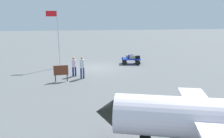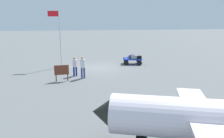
{
  "view_description": "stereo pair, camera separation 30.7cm",
  "coord_description": "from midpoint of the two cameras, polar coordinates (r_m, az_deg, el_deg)",
  "views": [
    {
      "loc": [
        1.77,
        20.26,
        4.8
      ],
      "look_at": [
        -0.49,
        6.0,
        1.29
      ],
      "focal_mm": 34.46,
      "sensor_mm": 36.0,
      "label": 1
    },
    {
      "loc": [
        1.47,
        20.3,
        4.8
      ],
      "look_at": [
        -0.49,
        6.0,
        1.29
      ],
      "focal_mm": 34.46,
      "sensor_mm": 36.0,
      "label": 2
    }
  ],
  "objects": [
    {
      "name": "suitcase_tan",
      "position": [
        22.21,
        5.04,
        3.19
      ],
      "size": [
        0.66,
        0.41,
        0.36
      ],
      "color": "gray",
      "rests_on": "luggage_cart"
    },
    {
      "name": "airplane_near",
      "position": [
        8.58,
        20.48,
        -11.98
      ],
      "size": [
        7.51,
        5.77,
        3.16
      ],
      "color": "white",
      "rests_on": "ground"
    },
    {
      "name": "signboard",
      "position": [
        16.7,
        -13.89,
        -0.57
      ],
      "size": [
        1.09,
        0.16,
        1.25
      ],
      "color": "#4C3319",
      "rests_on": "ground"
    },
    {
      "name": "ground_plane",
      "position": [
        20.91,
        -4.32,
        0.36
      ],
      "size": [
        120.0,
        120.0,
        0.0
      ],
      "primitive_type": "plane",
      "color": "slate"
    },
    {
      "name": "flagpole",
      "position": [
        21.26,
        -14.78,
        8.96
      ],
      "size": [
        1.06,
        0.1,
        5.44
      ],
      "color": "silver",
      "rests_on": "ground"
    },
    {
      "name": "suitcase_maroon",
      "position": [
        22.35,
        4.6,
        3.29
      ],
      "size": [
        0.53,
        0.39,
        0.38
      ],
      "color": "navy",
      "rests_on": "luggage_cart"
    },
    {
      "name": "worker_trailing",
      "position": [
        17.94,
        -10.53,
        1.08
      ],
      "size": [
        0.37,
        0.37,
        1.63
      ],
      "color": "navy",
      "rests_on": "ground"
    },
    {
      "name": "suitcase_olive",
      "position": [
        22.77,
        4.15,
        3.38
      ],
      "size": [
        0.56,
        0.46,
        0.29
      ],
      "color": "gray",
      "rests_on": "luggage_cart"
    },
    {
      "name": "suitcase_navy",
      "position": [
        22.26,
        6.32,
        3.12
      ],
      "size": [
        0.55,
        0.38,
        0.31
      ],
      "color": "black",
      "rests_on": "luggage_cart"
    },
    {
      "name": "worker_lead",
      "position": [
        17.16,
        -8.44,
        0.9
      ],
      "size": [
        0.42,
        0.42,
        1.76
      ],
      "color": "navy",
      "rests_on": "ground"
    },
    {
      "name": "luggage_cart",
      "position": [
        22.47,
        4.63,
        2.46
      ],
      "size": [
        2.12,
        1.65,
        0.6
      ],
      "color": "#1734B2",
      "rests_on": "ground"
    }
  ]
}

